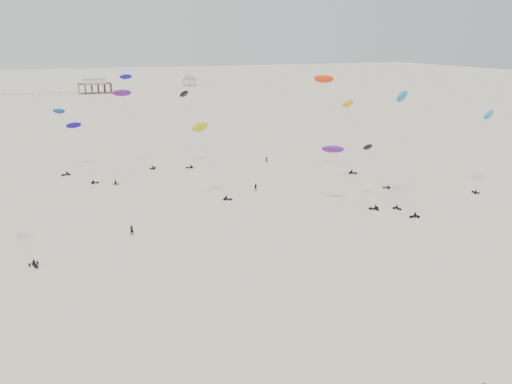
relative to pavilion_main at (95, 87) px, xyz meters
name	(u,v)px	position (x,y,z in m)	size (l,w,h in m)	color
ground_plane	(152,130)	(10.00, -150.00, -4.22)	(900.00, 900.00, 0.00)	beige
pavilion_main	(95,87)	(0.00, 0.00, 0.00)	(21.00, 13.00, 9.80)	brown
pavilion_small	(189,81)	(70.00, 30.00, -0.74)	(9.00, 7.00, 8.00)	brown
pier_fence	(7,95)	(-52.00, 0.00, -3.45)	(80.20, 0.20, 1.50)	black
rig_0	(7,210)	(-31.93, -257.91, 3.15)	(8.07, 14.46, 15.69)	black
rig_1	(121,126)	(-8.33, -214.81, 8.65)	(8.66, 16.76, 28.20)	black
rig_3	(380,171)	(40.09, -257.54, 2.90)	(4.53, 11.36, 14.00)	black
rig_4	(330,98)	(42.89, -229.93, 15.31)	(10.18, 9.85, 25.58)	black
rig_5	(73,139)	(-20.01, -212.89, 5.93)	(8.86, 13.50, 20.25)	black
rig_6	(352,113)	(42.76, -241.33, 12.85)	(10.03, 12.67, 21.55)	black
rig_7	(185,108)	(9.66, -209.71, 11.81)	(4.62, 8.26, 20.89)	black
rig_8	(342,162)	(32.05, -255.38, 5.01)	(9.83, 11.23, 14.19)	black
rig_9	(71,139)	(-20.22, -202.16, 3.93)	(6.93, 12.67, 14.43)	black
rig_10	(404,111)	(44.32, -258.44, 15.44)	(7.44, 14.92, 24.89)	black
rig_11	(205,139)	(6.54, -240.11, 8.89)	(8.07, 8.09, 16.97)	black
rig_12	(487,122)	(70.94, -255.16, 11.16)	(10.43, 9.04, 18.95)	black
rig_13	(127,106)	(-4.91, -202.86, 12.26)	(9.66, 12.49, 21.98)	black
spectator_0	(132,235)	(-12.38, -257.45, -4.22)	(0.83, 0.57, 2.27)	black
spectator_1	(256,191)	(18.51, -240.10, -4.22)	(1.03, 0.60, 2.10)	black
spectator_3	(266,162)	(31.60, -214.83, -4.22)	(0.70, 0.48, 1.92)	black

